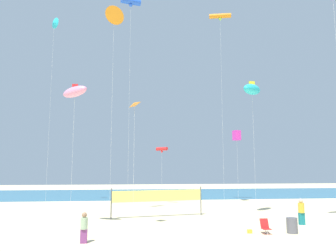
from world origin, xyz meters
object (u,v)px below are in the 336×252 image
object	(u,v)px
beachgoer_mustard_shirt	(301,211)
kite_orange_tube	(220,16)
beach_handbag	(250,231)
folding_beach_chair	(265,226)
kite_red_tube	(162,149)
kite_orange_diamond	(134,105)
beachgoer_sage_shirt	(84,227)
volleyball_net	(158,197)
kite_blue_tube	(131,2)
kite_magenta_box	(237,135)
kite_pink_inflatable	(75,92)
kite_cyan_inflatable	(252,89)
kite_cyan_delta	(54,23)
kite_orange_delta	(114,16)
trash_barrel	(292,225)

from	to	relation	value
beachgoer_mustard_shirt	kite_orange_tube	size ratio (longest dim) A/B	0.09
beach_handbag	kite_orange_tube	distance (m)	24.92
folding_beach_chair	kite_red_tube	distance (m)	17.43
kite_red_tube	kite_orange_diamond	xyz separation A→B (m)	(-3.11, -13.90, 2.20)
beachgoer_sage_shirt	volleyball_net	size ratio (longest dim) A/B	0.21
kite_blue_tube	kite_orange_tube	bearing A→B (deg)	4.04
kite_magenta_box	kite_pink_inflatable	distance (m)	21.18
folding_beach_chair	kite_cyan_inflatable	bearing A→B (deg)	107.04
kite_cyan_inflatable	kite_cyan_delta	size ratio (longest dim) A/B	0.55
beach_handbag	kite_red_tube	size ratio (longest dim) A/B	0.05
kite_orange_delta	kite_cyan_delta	bearing A→B (deg)	130.88
beachgoer_mustard_shirt	folding_beach_chair	size ratio (longest dim) A/B	2.06
beachgoer_sage_shirt	kite_red_tube	size ratio (longest dim) A/B	0.26
folding_beach_chair	trash_barrel	world-z (taller)	trash_barrel
volleyball_net	folding_beach_chair	bearing A→B (deg)	-49.75
kite_orange_diamond	kite_cyan_delta	xyz separation A→B (m)	(-9.07, 13.68, 11.82)
kite_red_tube	kite_cyan_delta	xyz separation A→B (m)	(-12.18, -0.22, 14.02)
kite_orange_tube	kite_magenta_box	bearing A→B (deg)	48.09
kite_magenta_box	kite_orange_tube	size ratio (longest dim) A/B	0.39
beachgoer_mustard_shirt	beach_handbag	size ratio (longest dim) A/B	6.40
folding_beach_chair	kite_pink_inflatable	distance (m)	15.31
trash_barrel	kite_cyan_inflatable	world-z (taller)	kite_cyan_inflatable
kite_magenta_box	kite_orange_delta	distance (m)	19.10
beach_handbag	kite_orange_tube	xyz separation A→B (m)	(2.27, 13.45, 20.85)
beachgoer_sage_shirt	kite_cyan_delta	xyz separation A→B (m)	(-6.48, 16.83, 19.21)
folding_beach_chair	kite_pink_inflatable	xyz separation A→B (m)	(-12.25, 2.67, 8.79)
trash_barrel	volleyball_net	world-z (taller)	volleyball_net
kite_cyan_delta	kite_magenta_box	bearing A→B (deg)	2.49
volleyball_net	beach_handbag	xyz separation A→B (m)	(5.17, -6.96, -1.52)
trash_barrel	kite_pink_inflatable	distance (m)	16.71
trash_barrel	kite_cyan_delta	world-z (taller)	kite_cyan_delta
beachgoer_sage_shirt	beach_handbag	world-z (taller)	beachgoer_sage_shirt
beachgoer_mustard_shirt	beachgoer_sage_shirt	size ratio (longest dim) A/B	1.13
volleyball_net	kite_cyan_delta	xyz separation A→B (m)	(-11.13, 8.31, 18.45)
beachgoer_mustard_shirt	kite_pink_inflatable	world-z (taller)	kite_pink_inflatable
beachgoer_sage_shirt	beachgoer_mustard_shirt	bearing A→B (deg)	-81.69
kite_magenta_box	kite_cyan_delta	size ratio (longest dim) A/B	0.40
kite_red_tube	kite_cyan_delta	size ratio (longest dim) A/B	0.30
volleyball_net	kite_orange_diamond	world-z (taller)	kite_orange_diamond
kite_red_tube	kite_orange_diamond	distance (m)	14.42
trash_barrel	kite_magenta_box	size ratio (longest dim) A/B	0.11
beach_handbag	kite_magenta_box	xyz separation A→B (m)	(4.72, 16.18, 7.63)
trash_barrel	kite_magenta_box	bearing A→B (deg)	82.76
beachgoer_sage_shirt	kite_blue_tube	size ratio (longest dim) A/B	0.07
kite_cyan_inflatable	kite_orange_tube	world-z (taller)	kite_orange_tube
folding_beach_chair	beach_handbag	bearing A→B (deg)	-160.24
beachgoer_sage_shirt	beach_handbag	distance (m)	9.97
kite_magenta_box	kite_pink_inflatable	world-z (taller)	kite_pink_inflatable
folding_beach_chair	kite_pink_inflatable	world-z (taller)	kite_pink_inflatable
kite_orange_tube	kite_orange_delta	bearing A→B (deg)	-150.19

